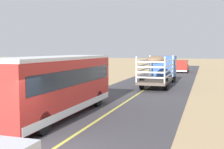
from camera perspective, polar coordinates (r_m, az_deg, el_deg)
livestock_truck at (r=30.65m, az=9.65°, el=1.42°), size 2.53×9.70×3.02m
bus at (r=15.69m, az=-10.87°, el=-1.93°), size 2.54×10.00×3.21m
car_far at (r=47.84m, az=13.56°, el=1.70°), size 1.90×4.62×1.93m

